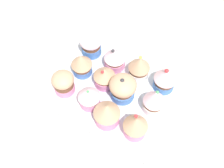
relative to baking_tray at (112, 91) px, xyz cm
name	(u,v)px	position (x,y,z in cm)	size (l,w,h in cm)	color
ground_plane	(112,95)	(0.00, 0.00, -2.10)	(180.00, 180.00, 3.00)	beige
baking_tray	(112,91)	(0.00, 0.00, 0.00)	(32.49, 25.45, 1.20)	silver
cupcake_0	(63,83)	(-10.56, -6.20, 4.04)	(5.68, 5.68, 6.64)	pink
cupcake_1	(89,96)	(-2.81, -6.20, 4.21)	(5.65, 5.65, 7.16)	pink
cupcake_2	(107,113)	(3.32, -7.87, 4.45)	(6.47, 6.47, 7.47)	pink
cupcake_3	(136,125)	(10.63, -7.20, 4.61)	(5.86, 5.86, 7.91)	pink
cupcake_4	(82,64)	(-9.77, 0.84, 4.23)	(5.62, 5.62, 7.01)	#477AC6
cupcake_5	(104,77)	(-2.70, 0.72, 3.93)	(5.58, 5.58, 6.76)	pink
cupcake_6	(122,89)	(3.10, -0.30, 4.36)	(6.88, 6.88, 7.53)	#477AC6
cupcake_7	(154,101)	(11.38, 0.74, 4.51)	(5.43, 5.43, 7.94)	white
cupcake_8	(91,45)	(-11.29, 7.64, 4.00)	(5.97, 5.97, 6.48)	#477AC6
cupcake_9	(115,58)	(-3.37, 7.03, 3.99)	(5.72, 5.72, 7.01)	pink
cupcake_10	(139,67)	(3.66, 7.60, 4.41)	(5.66, 5.66, 7.77)	white
cupcake_11	(165,79)	(10.97, 7.81, 4.52)	(5.83, 5.83, 7.90)	#477AC6
napkin	(51,35)	(-25.64, 7.36, -0.30)	(15.56, 10.71, 0.60)	white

